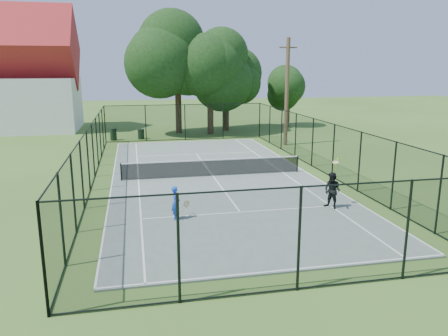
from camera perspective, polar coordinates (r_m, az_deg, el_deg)
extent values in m
plane|color=#3B5C1F|center=(24.49, -1.46, -1.18)|extent=(120.00, 120.00, 0.00)
cube|color=slate|center=(24.48, -1.46, -1.11)|extent=(11.00, 24.00, 0.06)
cylinder|color=black|center=(24.01, -13.29, -0.51)|extent=(0.08, 0.08, 0.95)
cylinder|color=black|center=(25.71, 9.57, 0.55)|extent=(0.08, 0.08, 0.95)
cube|color=black|center=(24.36, -1.47, 0.04)|extent=(10.00, 0.03, 0.88)
cube|color=white|center=(24.27, -1.47, 1.06)|extent=(10.00, 0.05, 0.06)
cylinder|color=#332114|center=(40.95, -5.97, 7.56)|extent=(0.56, 0.56, 4.27)
sphere|color=black|center=(40.76, -6.11, 13.26)|extent=(7.71, 7.71, 7.71)
cylinder|color=#332114|center=(40.01, -1.79, 7.14)|extent=(0.56, 0.56, 3.79)
sphere|color=black|center=(39.80, -1.83, 12.29)|extent=(6.79, 6.79, 6.79)
cylinder|color=#332114|center=(42.30, 0.28, 7.37)|extent=(0.56, 0.56, 3.64)
sphere|color=black|center=(42.10, 0.29, 11.80)|extent=(5.78, 5.78, 5.78)
cylinder|color=#332114|center=(46.05, 8.23, 6.89)|extent=(0.56, 0.56, 2.33)
sphere|color=black|center=(45.87, 8.32, 9.60)|extent=(4.07, 4.07, 4.07)
cylinder|color=black|center=(37.86, -14.24, 4.26)|extent=(0.54, 0.54, 0.97)
cylinder|color=black|center=(37.79, -14.29, 5.02)|extent=(0.58, 0.58, 0.05)
cylinder|color=black|center=(38.00, -10.79, 4.35)|extent=(0.54, 0.54, 0.81)
cylinder|color=black|center=(37.94, -10.81, 4.98)|extent=(0.58, 0.58, 0.05)
cylinder|color=#4C3823|center=(34.45, 8.21, 9.73)|extent=(0.30, 0.30, 8.19)
cube|color=#4C3823|center=(34.43, 8.39, 15.31)|extent=(1.40, 0.10, 0.10)
imported|color=#1543B8|center=(17.58, -6.32, -4.51)|extent=(0.40, 0.54, 1.36)
torus|color=gold|center=(17.81, -4.91, -4.69)|extent=(0.27, 0.18, 0.29)
cylinder|color=silver|center=(17.81, -4.91, -4.69)|extent=(0.23, 0.15, 0.25)
imported|color=black|center=(19.31, 13.96, -2.89)|extent=(0.92, 0.97, 1.58)
torus|color=gold|center=(19.45, 14.37, 0.73)|extent=(0.30, 0.28, 0.14)
cylinder|color=silver|center=(19.45, 14.37, 0.73)|extent=(0.26, 0.24, 0.11)
sphere|color=#CCE526|center=(19.79, 14.64, 1.13)|extent=(0.07, 0.07, 0.07)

